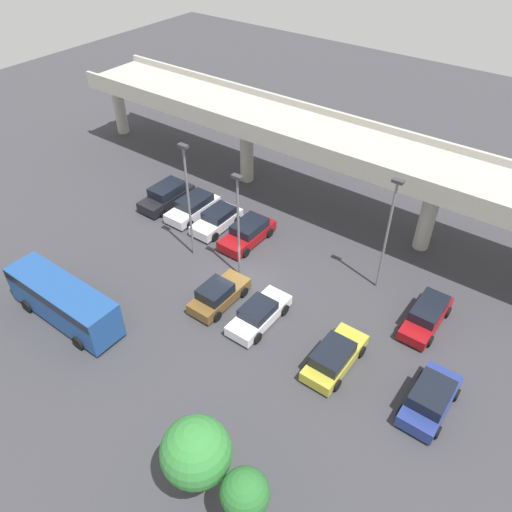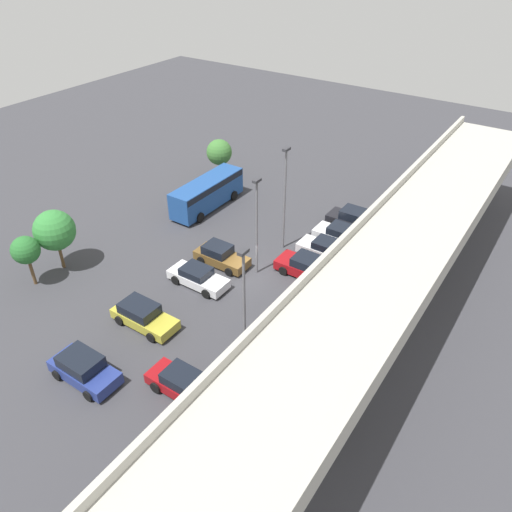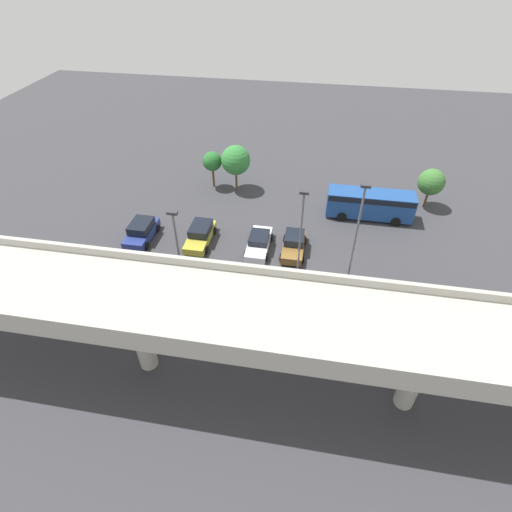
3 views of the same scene
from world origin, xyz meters
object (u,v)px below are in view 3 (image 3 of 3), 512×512
(parked_car_0, at_px, (436,313))
(lamp_post_near_aisle, at_px, (301,229))
(lamp_post_mid_lot, at_px, (357,228))
(tree_front_right, at_px, (212,162))
(lamp_post_by_overpass, at_px, (179,253))
(tree_front_left, at_px, (431,182))
(parked_car_3, at_px, (319,299))
(tree_front_centre, at_px, (236,160))
(parked_car_2, at_px, (359,304))
(shuttle_bus, at_px, (370,203))
(parked_car_5, at_px, (259,243))
(parked_car_8, at_px, (142,231))
(parked_car_6, at_px, (200,234))
(parked_car_4, at_px, (294,244))
(parked_car_7, at_px, (143,277))
(parked_car_1, at_px, (396,311))

(parked_car_0, bearing_deg, lamp_post_near_aisle, 71.45)
(lamp_post_mid_lot, height_order, tree_front_right, lamp_post_mid_lot)
(lamp_post_by_overpass, xyz_separation_m, tree_front_left, (-20.13, -17.34, -2.07))
(parked_car_3, xyz_separation_m, tree_front_centre, (9.76, -16.31, 2.60))
(parked_car_2, xyz_separation_m, shuttle_bus, (-1.26, -13.06, 0.90))
(parked_car_5, distance_m, parked_car_8, 10.85)
(parked_car_8, relative_size, shuttle_bus, 0.54)
(parked_car_6, height_order, tree_front_left, tree_front_left)
(parked_car_2, bearing_deg, parked_car_6, 65.52)
(lamp_post_near_aisle, bearing_deg, parked_car_4, -78.33)
(parked_car_4, relative_size, parked_car_8, 0.99)
(shuttle_bus, bearing_deg, parked_car_6, 23.70)
(parked_car_7, bearing_deg, tree_front_right, -5.76)
(parked_car_7, xyz_separation_m, shuttle_bus, (-18.19, -12.96, 0.88))
(parked_car_0, xyz_separation_m, lamp_post_by_overpass, (18.46, 1.16, 4.00))
(parked_car_4, bearing_deg, parked_car_2, 40.57)
(parked_car_0, bearing_deg, parked_car_1, 92.44)
(parked_car_8, xyz_separation_m, tree_front_left, (-26.53, -10.27, 1.95))
(parked_car_2, relative_size, lamp_post_mid_lot, 0.50)
(parked_car_1, height_order, lamp_post_by_overpass, lamp_post_by_overpass)
(parked_car_0, xyz_separation_m, parked_car_7, (22.41, -0.17, -0.08))
(parked_car_7, relative_size, tree_front_centre, 0.98)
(parked_car_8, height_order, tree_front_right, tree_front_right)
(parked_car_6, relative_size, lamp_post_near_aisle, 0.59)
(parked_car_5, distance_m, tree_front_left, 18.69)
(lamp_post_near_aisle, distance_m, tree_front_centre, 15.17)
(tree_front_left, bearing_deg, shuttle_bus, 27.44)
(parked_car_2, bearing_deg, parked_car_4, 40.57)
(parked_car_2, relative_size, parked_car_8, 0.99)
(parked_car_7, bearing_deg, parked_car_8, 23.19)
(lamp_post_near_aisle, distance_m, lamp_post_by_overpass, 9.36)
(parked_car_7, height_order, lamp_post_by_overpass, lamp_post_by_overpass)
(parked_car_3, distance_m, tree_front_left, 19.14)
(parked_car_3, height_order, parked_car_4, parked_car_4)
(parked_car_4, xyz_separation_m, parked_car_5, (3.08, 0.22, -0.06))
(parked_car_1, relative_size, tree_front_centre, 0.95)
(parked_car_0, relative_size, lamp_post_by_overpass, 0.59)
(parked_car_5, height_order, lamp_post_mid_lot, lamp_post_mid_lot)
(parked_car_3, bearing_deg, parked_car_8, 70.36)
(lamp_post_near_aisle, bearing_deg, tree_front_right, -50.99)
(parked_car_0, height_order, lamp_post_by_overpass, lamp_post_by_overpass)
(parked_car_5, bearing_deg, parked_car_1, 60.48)
(parked_car_0, height_order, lamp_post_near_aisle, lamp_post_near_aisle)
(parked_car_0, bearing_deg, parked_car_3, 89.68)
(parked_car_7, xyz_separation_m, tree_front_right, (-1.63, -16.19, 2.24))
(tree_front_left, distance_m, tree_front_centre, 19.88)
(parked_car_5, xyz_separation_m, tree_front_right, (6.75, -10.14, 2.31))
(parked_car_2, relative_size, tree_front_centre, 0.89)
(parked_car_6, distance_m, lamp_post_by_overpass, 8.68)
(lamp_post_mid_lot, bearing_deg, parked_car_4, -30.75)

